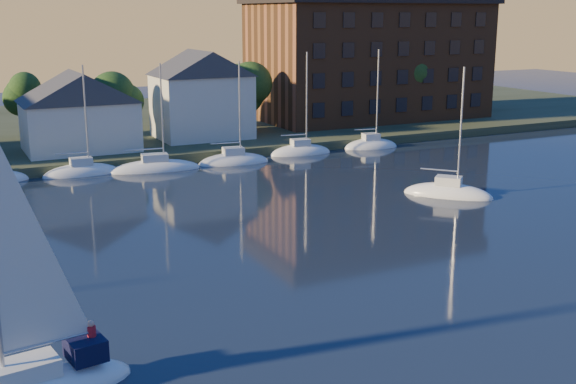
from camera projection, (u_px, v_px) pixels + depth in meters
shoreline_land at (102, 131)px, 93.29m from camera, size 160.00×50.00×2.00m
wooden_dock at (152, 163)px, 73.29m from camera, size 120.00×3.00×1.00m
clubhouse_centre at (79, 110)px, 73.81m from camera, size 11.55×8.40×8.08m
clubhouse_east at (201, 93)px, 81.38m from camera, size 10.50×8.40×9.80m
condo_block at (369, 52)px, 96.85m from camera, size 31.00×17.00×17.40m
tree_line at (139, 82)px, 81.99m from camera, size 93.40×5.40×8.90m
moored_fleet at (77, 175)px, 67.21m from camera, size 71.50×2.40×12.05m
drifting_sailboat_right at (448, 195)px, 60.05m from camera, size 6.84×7.19×11.75m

